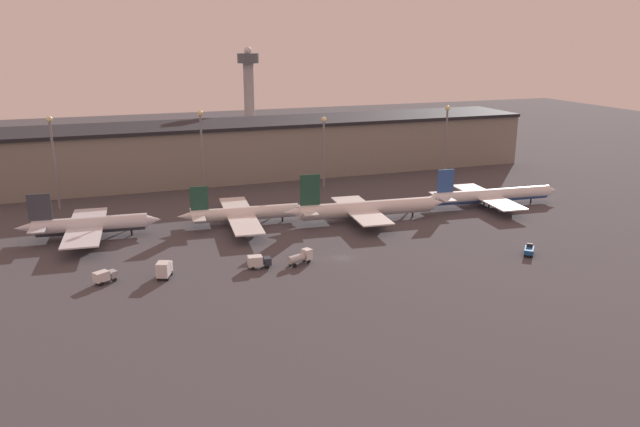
% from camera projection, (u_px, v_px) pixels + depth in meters
% --- Properties ---
extents(ground, '(600.00, 600.00, 0.00)m').
position_uv_depth(ground, '(343.00, 258.00, 147.62)').
color(ground, '#423F44').
extents(terminal_building, '(215.90, 29.45, 20.29)m').
position_uv_depth(terminal_building, '(249.00, 149.00, 230.40)').
color(terminal_building, gray).
rests_on(terminal_building, ground).
extents(airplane_0, '(36.22, 35.55, 12.68)m').
position_uv_depth(airplane_0, '(89.00, 225.00, 160.66)').
color(airplane_0, silver).
rests_on(airplane_0, ground).
extents(airplane_1, '(36.82, 38.42, 11.58)m').
position_uv_depth(airplane_1, '(244.00, 214.00, 172.81)').
color(airplane_1, white).
rests_on(airplane_1, ground).
extents(airplane_2, '(47.85, 31.09, 14.38)m').
position_uv_depth(airplane_2, '(366.00, 209.00, 175.96)').
color(airplane_2, white).
rests_on(airplane_2, ground).
extents(airplane_3, '(46.12, 33.26, 12.32)m').
position_uv_depth(airplane_3, '(491.00, 195.00, 191.45)').
color(airplane_3, white).
rests_on(airplane_3, ground).
extents(service_vehicle_0, '(6.60, 4.21, 3.17)m').
position_uv_depth(service_vehicle_0, '(300.00, 257.00, 143.26)').
color(service_vehicle_0, white).
rests_on(service_vehicle_0, ground).
extents(service_vehicle_1, '(4.05, 5.45, 3.83)m').
position_uv_depth(service_vehicle_1, '(164.00, 269.00, 135.00)').
color(service_vehicle_1, white).
rests_on(service_vehicle_1, ground).
extents(service_vehicle_2, '(5.34, 2.71, 2.95)m').
position_uv_depth(service_vehicle_2, '(258.00, 261.00, 140.72)').
color(service_vehicle_2, '#282D38').
rests_on(service_vehicle_2, ground).
extents(service_vehicle_3, '(4.52, 4.75, 2.60)m').
position_uv_depth(service_vehicle_3, '(529.00, 250.00, 149.19)').
color(service_vehicle_3, '#195199').
rests_on(service_vehicle_3, ground).
extents(service_vehicle_4, '(5.25, 4.19, 2.76)m').
position_uv_depth(service_vehicle_4, '(104.00, 276.00, 132.36)').
color(service_vehicle_4, '#9EA3A8').
rests_on(service_vehicle_4, ground).
extents(lamp_post_0, '(1.80, 1.80, 28.22)m').
position_uv_depth(lamp_post_0, '(53.00, 152.00, 183.34)').
color(lamp_post_0, slate).
rests_on(lamp_post_0, ground).
extents(lamp_post_1, '(1.80, 1.80, 28.14)m').
position_uv_depth(lamp_post_1, '(202.00, 144.00, 197.45)').
color(lamp_post_1, slate).
rests_on(lamp_post_1, ground).
extents(lamp_post_2, '(1.80, 1.80, 24.33)m').
position_uv_depth(lamp_post_2, '(324.00, 143.00, 211.36)').
color(lamp_post_2, slate).
rests_on(lamp_post_2, ground).
extents(lamp_post_3, '(1.80, 1.80, 26.30)m').
position_uv_depth(lamp_post_3, '(446.00, 132.00, 226.38)').
color(lamp_post_3, slate).
rests_on(lamp_post_3, ground).
extents(control_tower, '(9.00, 9.00, 46.01)m').
position_uv_depth(control_tower, '(249.00, 93.00, 266.41)').
color(control_tower, '#99999E').
rests_on(control_tower, ground).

